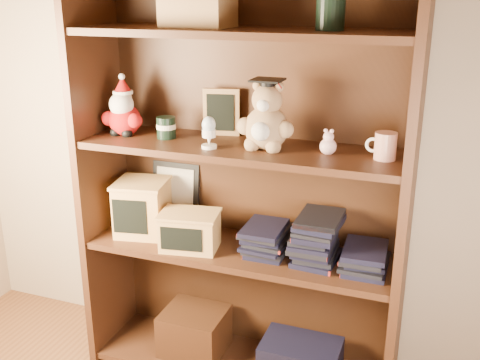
# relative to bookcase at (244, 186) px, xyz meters

# --- Properties ---
(bookcase) EXTENTS (1.20, 0.35, 1.60)m
(bookcase) POSITION_rel_bookcase_xyz_m (0.00, 0.00, 0.00)
(bookcase) COLOR #3E2111
(bookcase) RESTS_ON ground
(shelf_lower) EXTENTS (1.14, 0.33, 0.02)m
(shelf_lower) POSITION_rel_bookcase_xyz_m (0.00, -0.05, -0.24)
(shelf_lower) COLOR #3E2111
(shelf_lower) RESTS_ON ground
(shelf_upper) EXTENTS (1.14, 0.33, 0.02)m
(shelf_upper) POSITION_rel_bookcase_xyz_m (0.00, -0.05, 0.16)
(shelf_upper) COLOR #3E2111
(shelf_upper) RESTS_ON ground
(santa_plush) EXTENTS (0.17, 0.12, 0.24)m
(santa_plush) POSITION_rel_bookcase_xyz_m (-0.46, -0.06, 0.26)
(santa_plush) COLOR #A50F0F
(santa_plush) RESTS_ON shelf_upper
(teachers_tin) EXTENTS (0.07, 0.07, 0.08)m
(teachers_tin) POSITION_rel_bookcase_xyz_m (-0.29, -0.05, 0.21)
(teachers_tin) COLOR black
(teachers_tin) RESTS_ON shelf_upper
(chalkboard_plaque) EXTENTS (0.14, 0.09, 0.18)m
(chalkboard_plaque) POSITION_rel_bookcase_xyz_m (-0.11, 0.06, 0.26)
(chalkboard_plaque) COLOR #9E7547
(chalkboard_plaque) RESTS_ON shelf_upper
(egg_cup) EXTENTS (0.05, 0.05, 0.11)m
(egg_cup) POSITION_rel_bookcase_xyz_m (-0.08, -0.13, 0.23)
(egg_cup) COLOR white
(egg_cup) RESTS_ON shelf_upper
(grad_teddy_bear) EXTENTS (0.20, 0.17, 0.25)m
(grad_teddy_bear) POSITION_rel_bookcase_xyz_m (0.10, -0.06, 0.26)
(grad_teddy_bear) COLOR #A58057
(grad_teddy_bear) RESTS_ON shelf_upper
(pink_figurine) EXTENTS (0.06, 0.06, 0.09)m
(pink_figurine) POSITION_rel_bookcase_xyz_m (0.32, -0.05, 0.20)
(pink_figurine) COLOR beige
(pink_figurine) RESTS_ON shelf_upper
(teacher_mug) EXTENTS (0.10, 0.07, 0.09)m
(teacher_mug) POSITION_rel_bookcase_xyz_m (0.50, -0.05, 0.22)
(teacher_mug) COLOR silver
(teacher_mug) RESTS_ON shelf_upper
(certificate_frame) EXTENTS (0.21, 0.05, 0.26)m
(certificate_frame) POSITION_rel_bookcase_xyz_m (-0.33, 0.09, -0.10)
(certificate_frame) COLOR black
(certificate_frame) RESTS_ON shelf_lower
(treats_box) EXTENTS (0.23, 0.23, 0.21)m
(treats_box) POSITION_rel_bookcase_xyz_m (-0.41, -0.05, -0.12)
(treats_box) COLOR tan
(treats_box) RESTS_ON shelf_lower
(pencils_box) EXTENTS (0.24, 0.19, 0.14)m
(pencils_box) POSITION_rel_bookcase_xyz_m (-0.17, -0.12, -0.16)
(pencils_box) COLOR tan
(pencils_box) RESTS_ON shelf_lower
(book_stack_left) EXTENTS (0.14, 0.20, 0.11)m
(book_stack_left) POSITION_rel_bookcase_xyz_m (0.11, -0.05, -0.17)
(book_stack_left) COLOR black
(book_stack_left) RESTS_ON shelf_lower
(book_stack_mid) EXTENTS (0.14, 0.20, 0.16)m
(book_stack_mid) POSITION_rel_bookcase_xyz_m (0.29, -0.05, -0.15)
(book_stack_mid) COLOR black
(book_stack_mid) RESTS_ON shelf_lower
(book_stack_right) EXTENTS (0.14, 0.20, 0.08)m
(book_stack_right) POSITION_rel_bookcase_xyz_m (0.46, -0.05, -0.19)
(book_stack_right) COLOR black
(book_stack_right) RESTS_ON shelf_lower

